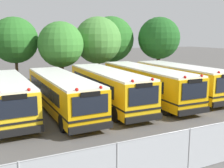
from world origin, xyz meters
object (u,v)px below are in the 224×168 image
object	(u,v)px
school_bus_4	(180,79)
tree_2	(62,45)
school_bus_3	(146,82)
tree_3	(96,40)
tree_1	(14,40)
school_bus_2	(108,87)
school_bus_1	(61,92)
tree_5	(159,39)
school_bus_0	(6,96)
tree_4	(111,40)

from	to	relation	value
school_bus_4	tree_2	xyz separation A→B (m)	(-8.15, 7.34, 2.82)
school_bus_3	tree_3	size ratio (longest dim) A/B	1.59
tree_1	tree_3	bearing A→B (deg)	-9.32
school_bus_2	tree_3	world-z (taller)	tree_3
school_bus_2	tree_1	xyz separation A→B (m)	(-5.29, 10.16, 3.25)
tree_2	school_bus_2	bearing A→B (deg)	-80.64
tree_1	tree_2	size ratio (longest dim) A/B	1.07
school_bus_1	tree_3	size ratio (longest dim) A/B	1.51
school_bus_2	tree_3	xyz separation A→B (m)	(2.76, 8.84, 3.19)
tree_5	tree_3	bearing A→B (deg)	168.97
tree_3	tree_1	bearing A→B (deg)	170.68
school_bus_2	school_bus_1	bearing A→B (deg)	-0.52
school_bus_0	tree_3	size ratio (longest dim) A/B	1.33
tree_5	tree_1	bearing A→B (deg)	169.88
school_bus_1	tree_2	distance (m)	8.37
school_bus_3	school_bus_4	distance (m)	3.32
school_bus_4	tree_1	distance (m)	16.02
school_bus_1	school_bus_2	distance (m)	3.42
school_bus_1	tree_5	world-z (taller)	tree_5
school_bus_4	tree_4	world-z (taller)	tree_4
school_bus_2	tree_5	xyz separation A→B (m)	(9.75, 7.48, 3.29)
school_bus_1	tree_4	bearing A→B (deg)	-131.04
school_bus_4	tree_4	xyz separation A→B (m)	(-1.82, 9.93, 3.22)
tree_1	tree_3	distance (m)	8.16
school_bus_1	tree_5	size ratio (longest dim) A/B	1.50
tree_4	tree_5	distance (m)	5.42
tree_3	school_bus_0	bearing A→B (deg)	-138.87
school_bus_3	school_bus_0	bearing A→B (deg)	0.81
school_bus_2	tree_1	world-z (taller)	tree_1
school_bus_1	tree_4	xyz separation A→B (m)	(8.48, 10.14, 3.31)
school_bus_1	school_bus_4	world-z (taller)	school_bus_4
tree_3	tree_5	size ratio (longest dim) A/B	0.99
school_bus_4	tree_3	size ratio (longest dim) A/B	1.39
school_bus_1	tree_4	size ratio (longest dim) A/B	1.48
tree_1	school_bus_4	bearing A→B (deg)	-39.03
tree_4	tree_5	size ratio (longest dim) A/B	1.02
school_bus_3	tree_1	bearing A→B (deg)	-46.94
school_bus_2	school_bus_4	size ratio (longest dim) A/B	1.04
school_bus_1	school_bus_2	world-z (taller)	school_bus_2
school_bus_4	tree_3	distance (m)	10.02
school_bus_1	school_bus_3	world-z (taller)	school_bus_3
school_bus_4	tree_5	world-z (taller)	tree_5
school_bus_0	tree_2	xyz separation A→B (m)	(5.66, 7.23, 2.91)
school_bus_3	school_bus_1	bearing A→B (deg)	3.35
school_bus_2	tree_2	xyz separation A→B (m)	(-1.26, 7.62, 2.82)
school_bus_4	tree_3	world-z (taller)	tree_3
school_bus_3	tree_4	world-z (taller)	tree_4
tree_2	tree_3	size ratio (longest dim) A/B	0.91
tree_1	tree_4	size ratio (longest dim) A/B	0.95
tree_3	tree_4	world-z (taller)	tree_4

